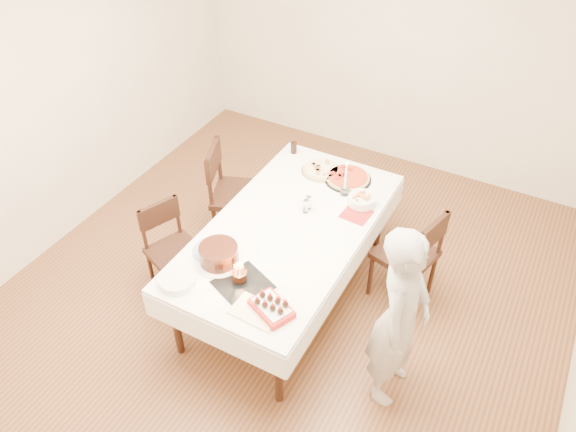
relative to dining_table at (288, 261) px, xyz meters
The scene contains 22 objects.
floor 0.38m from the dining_table, 85.56° to the right, with size 5.00×5.00×0.00m, color #53331C.
wall_back 2.61m from the dining_table, 89.85° to the left, with size 4.50×0.04×2.70m, color beige.
wall_left 2.45m from the dining_table, behind, with size 0.04×5.00×2.70m, color beige.
dining_table is the anchor object (origin of this frame).
chair_right_savory 0.96m from the dining_table, 28.13° to the left, with size 0.47×0.47×0.92m, color black, non-canonical shape.
chair_left_savory 0.87m from the dining_table, 149.80° to the left, with size 0.51×0.51×0.99m, color black, non-canonical shape.
chair_left_dessert 0.94m from the dining_table, 154.36° to the right, with size 0.43×0.43×0.84m, color black, non-canonical shape.
person 1.23m from the dining_table, 22.56° to the right, with size 0.54×0.36×1.49m, color beige.
pizza_white 0.89m from the dining_table, 96.83° to the left, with size 0.36×0.36×0.04m, color beige.
pizza_pepperoni 0.90m from the dining_table, 78.74° to the left, with size 0.41×0.41×0.04m, color red.
red_placemat 0.68m from the dining_table, 44.07° to the left, with size 0.22×0.22×0.01m, color #B21E1E.
pasta_bowl 0.79m from the dining_table, 53.59° to the left, with size 0.23×0.23×0.07m, color white.
taper_candle 0.83m from the dining_table, 69.90° to the left, with size 0.07×0.07×0.33m, color white.
shaker_pair 0.49m from the dining_table, 80.73° to the left, with size 0.10×0.10×0.12m, color white, non-canonical shape.
cola_glass 1.13m from the dining_table, 115.66° to the left, with size 0.06×0.06×0.11m, color black.
layer_cake 0.77m from the dining_table, 113.94° to the right, with size 0.36×0.36×0.14m, color #38170E.
cake_board 0.79m from the dining_table, 88.46° to the right, with size 0.34×0.34×0.01m, color black.
birthday_cake 0.80m from the dining_table, 92.43° to the right, with size 0.11×0.11×0.13m, color #391C0F.
strawberry_box 0.95m from the dining_table, 68.74° to the right, with size 0.29×0.19×0.07m, color red, non-canonical shape.
box_lid 0.96m from the dining_table, 75.20° to the right, with size 0.32×0.22×0.03m, color beige.
plate_stack 1.06m from the dining_table, 113.75° to the right, with size 0.26×0.26×0.05m, color white.
china_plate 0.72m from the dining_table, 124.62° to the right, with size 0.32×0.32×0.01m, color white.
Camera 1 is at (1.57, -2.81, 3.63)m, focal length 35.00 mm.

